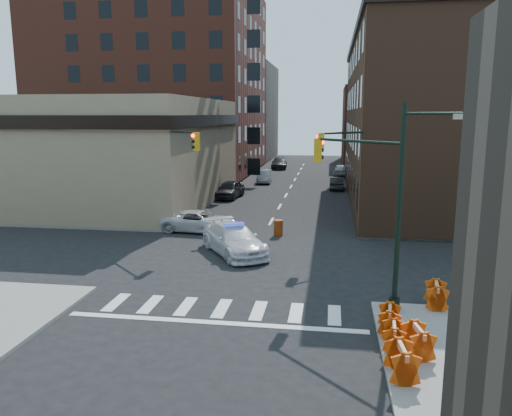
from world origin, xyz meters
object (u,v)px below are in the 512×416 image
(pickup, at_px, (200,221))
(barrel_road, at_px, (278,228))
(barrel_bank, at_px, (201,221))
(parked_car_wnear, at_px, (230,189))
(barricade_se_a, at_px, (436,295))
(parked_car_wfar, at_px, (265,176))
(pedestrian_b, at_px, (122,211))
(pedestrian_a, at_px, (127,215))
(barricade_nw_a, at_px, (142,218))
(police_car, at_px, (234,240))
(parked_car_enear, at_px, (337,183))

(pickup, height_order, barrel_road, pickup)
(barrel_bank, bearing_deg, parked_car_wnear, 92.20)
(pickup, bearing_deg, barricade_se_a, -126.76)
(parked_car_wfar, xyz_separation_m, pedestrian_b, (-6.78, -24.11, 0.41))
(pedestrian_a, xyz_separation_m, barricade_nw_a, (0.54, 1.17, -0.42))
(pedestrian_a, bearing_deg, parked_car_wfar, 75.69)
(parked_car_wfar, relative_size, barrel_bank, 4.80)
(pickup, bearing_deg, pedestrian_a, 97.48)
(barrel_road, height_order, barricade_se_a, barricade_se_a)
(parked_car_wfar, xyz_separation_m, barrel_road, (4.21, -25.02, -0.19))
(pedestrian_b, height_order, barricade_se_a, pedestrian_b)
(police_car, distance_m, barricade_nw_a, 9.80)
(police_car, relative_size, pedestrian_b, 2.90)
(parked_car_wfar, height_order, barricade_se_a, parked_car_wfar)
(pickup, bearing_deg, barrel_road, -88.22)
(police_car, bearing_deg, barricade_se_a, -69.19)
(pedestrian_b, xyz_separation_m, barrel_bank, (5.42, 0.74, -0.67))
(parked_car_wfar, bearing_deg, parked_car_wnear, -102.33)
(pickup, height_order, parked_car_wnear, parked_car_wnear)
(pedestrian_b, height_order, barrel_bank, pedestrian_b)
(parked_car_enear, xyz_separation_m, pedestrian_b, (-14.90, -20.02, 0.47))
(barrel_road, bearing_deg, parked_car_wfar, 99.56)
(pickup, bearing_deg, barrel_bank, 17.06)
(barrel_bank, bearing_deg, pedestrian_a, -163.40)
(pedestrian_b, relative_size, barrel_bank, 2.17)
(barrel_road, distance_m, barricade_nw_a, 9.86)
(barricade_nw_a, bearing_deg, parked_car_wfar, 80.16)
(pedestrian_a, bearing_deg, police_car, -30.61)
(police_car, xyz_separation_m, barricade_nw_a, (-7.76, 5.99, -0.26))
(parked_car_wnear, distance_m, barrel_road, 15.22)
(pedestrian_a, distance_m, barrel_road, 10.32)
(parked_car_enear, xyz_separation_m, barricade_nw_a, (-13.67, -19.52, -0.09))
(barrel_bank, bearing_deg, barricade_se_a, -45.01)
(pedestrian_b, bearing_deg, pickup, 3.46)
(barrel_road, bearing_deg, pedestrian_b, 175.24)
(police_car, distance_m, pedestrian_b, 10.54)
(parked_car_wnear, height_order, barrel_bank, parked_car_wnear)
(barrel_road, distance_m, barricade_se_a, 13.71)
(pickup, distance_m, pedestrian_a, 4.99)
(pickup, relative_size, barrel_bank, 5.59)
(police_car, xyz_separation_m, pedestrian_b, (-8.99, 5.49, 0.31))
(barrel_bank, bearing_deg, pickup, -78.83)
(parked_car_wfar, bearing_deg, pickup, -95.50)
(police_car, xyz_separation_m, parked_car_wnear, (-4.04, 18.54, -0.01))
(police_car, relative_size, barrel_bank, 6.27)
(parked_car_wnear, xyz_separation_m, barrel_road, (6.05, -13.97, -0.29))
(parked_car_enear, distance_m, barricade_nw_a, 23.83)
(pedestrian_a, bearing_deg, barrel_road, -1.85)
(police_car, bearing_deg, barrel_road, 32.95)
(pedestrian_a, relative_size, barrel_bank, 1.84)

